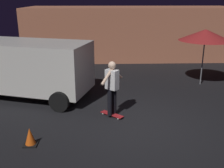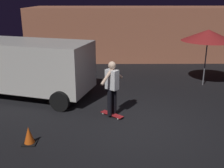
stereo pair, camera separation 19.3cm
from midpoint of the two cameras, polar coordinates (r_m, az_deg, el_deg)
ground_plane at (r=7.86m, az=7.07°, el=-8.70°), size 28.00×28.00×0.00m
low_building at (r=16.51m, az=5.22°, el=10.95°), size 12.25×3.97×2.96m
parked_van at (r=10.18m, az=-17.10°, el=3.87°), size 4.95×3.32×2.03m
patio_umbrella at (r=11.44m, az=20.31°, el=9.72°), size 2.10×2.10×2.30m
skateboard_ridden at (r=8.33m, az=0.67°, el=-6.52°), size 0.73×0.66×0.07m
skater at (r=7.97m, az=0.69°, el=-0.09°), size 0.70×0.81×1.67m
traffic_cone at (r=7.09m, az=-16.55°, el=-10.62°), size 0.34×0.34×0.46m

